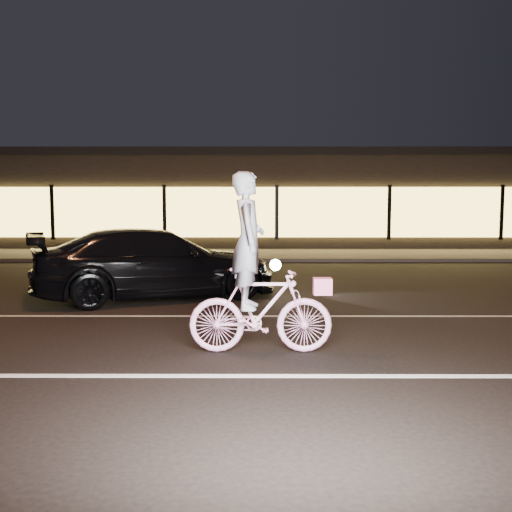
{
  "coord_description": "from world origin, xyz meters",
  "views": [
    {
      "loc": [
        -0.76,
        -8.04,
        2.06
      ],
      "look_at": [
        -0.78,
        0.6,
        1.22
      ],
      "focal_mm": 40.0,
      "sensor_mm": 36.0,
      "label": 1
    }
  ],
  "objects": [
    {
      "name": "cyclist",
      "position": [
        -0.76,
        -0.44,
        0.87
      ],
      "size": [
        1.94,
        0.67,
        2.45
      ],
      "rotation": [
        0.0,
        0.0,
        1.57
      ],
      "color": "#FD53BA",
      "rests_on": "ground"
    },
    {
      "name": "storefront",
      "position": [
        0.0,
        18.97,
        2.15
      ],
      "size": [
        25.4,
        8.42,
        4.2
      ],
      "color": "black",
      "rests_on": "ground"
    },
    {
      "name": "ground",
      "position": [
        0.0,
        0.0,
        0.0
      ],
      "size": [
        90.0,
        90.0,
        0.0
      ],
      "primitive_type": "plane",
      "color": "black",
      "rests_on": "ground"
    },
    {
      "name": "lane_stripe_far",
      "position": [
        0.0,
        2.0,
        0.0
      ],
      "size": [
        60.0,
        0.1,
        0.01
      ],
      "primitive_type": "cube",
      "color": "gray",
      "rests_on": "ground"
    },
    {
      "name": "sedan",
      "position": [
        -2.9,
        3.91,
        0.74
      ],
      "size": [
        5.5,
        3.8,
        1.48
      ],
      "rotation": [
        0.0,
        0.0,
        1.95
      ],
      "color": "black",
      "rests_on": "ground"
    },
    {
      "name": "lane_stripe_near",
      "position": [
        0.0,
        -1.5,
        0.0
      ],
      "size": [
        60.0,
        0.12,
        0.01
      ],
      "primitive_type": "cube",
      "color": "silver",
      "rests_on": "ground"
    },
    {
      "name": "sidewalk",
      "position": [
        0.0,
        13.0,
        0.06
      ],
      "size": [
        30.0,
        4.0,
        0.12
      ],
      "primitive_type": "cube",
      "color": "#383533",
      "rests_on": "ground"
    }
  ]
}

